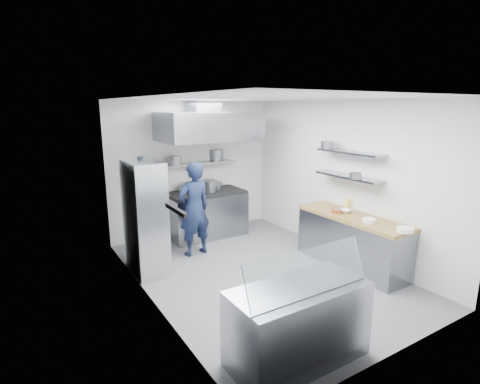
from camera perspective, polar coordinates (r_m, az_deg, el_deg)
floor at (r=6.32m, az=2.93°, el=-12.16°), size 5.00×5.00×0.00m
ceiling at (r=5.73m, az=3.26°, el=14.11°), size 5.00×5.00×0.00m
wall_back at (r=8.01m, az=-7.19°, el=3.62°), size 3.60×2.80×0.02m
wall_front at (r=4.15m, az=23.31°, el=-6.09°), size 3.60×2.80×0.02m
wall_left at (r=5.09m, az=-13.82°, el=-2.01°), size 2.80×5.00×0.02m
wall_right at (r=7.04m, az=15.22°, el=1.98°), size 2.80×5.00×0.02m
gas_range at (r=7.91m, az=-5.12°, el=-3.51°), size 1.60×0.80×0.90m
cooktop at (r=7.79m, az=-5.19°, el=-0.12°), size 1.57×0.78×0.06m
stock_pot_left at (r=7.71m, az=-8.22°, el=0.66°), size 0.29×0.29×0.20m
stock_pot_mid at (r=7.73m, az=-4.66°, el=0.93°), size 0.32×0.32×0.24m
stock_pot_right at (r=7.96m, az=-3.65°, el=1.01°), size 0.24×0.24×0.16m
over_range_shelf at (r=7.89m, az=-6.06°, el=4.39°), size 1.60×0.30×0.04m
shelf_pot_a at (r=7.57m, az=-9.94°, el=4.75°), size 0.25×0.25×0.18m
shelf_pot_b at (r=8.23m, az=-3.68°, el=5.69°), size 0.32×0.32×0.22m
extractor_hood at (r=7.45m, az=-4.79°, el=9.95°), size 1.90×1.15×0.55m
hood_duct at (r=7.64m, az=-5.64°, el=12.86°), size 0.55×0.55×0.24m
red_firebox at (r=7.53m, az=-15.68°, el=2.80°), size 0.22×0.10×0.26m
chef at (r=6.83m, az=-7.01°, el=-2.60°), size 0.67×0.48×1.73m
wire_rack at (r=6.26m, az=-14.27°, el=-3.75°), size 0.50×0.90×1.85m
rack_bin_a at (r=6.25m, az=-14.06°, el=-4.97°), size 0.16×0.20×0.18m
rack_bin_b at (r=6.52m, az=-15.46°, el=0.23°), size 0.13×0.16×0.15m
rack_jar at (r=6.27m, az=-14.81°, el=4.43°), size 0.12×0.12×0.18m
knife_strip at (r=4.24m, az=-9.78°, el=-2.70°), size 0.04×0.55×0.05m
prep_counter_base at (r=6.67m, az=16.60°, el=-7.43°), size 0.62×2.00×0.84m
prep_counter_top at (r=6.54m, az=16.85°, el=-3.72°), size 0.65×2.04×0.06m
plate_stack_a at (r=5.96m, az=23.84°, el=-5.27°), size 0.24×0.24×0.06m
plate_stack_b at (r=6.23m, az=19.08°, el=-4.11°), size 0.21×0.21×0.06m
copper_pan at (r=6.59m, az=14.52°, el=-2.89°), size 0.17×0.17×0.06m
squeeze_bottle at (r=6.93m, az=16.11°, el=-1.71°), size 0.06×0.06×0.18m
mixing_bowl at (r=6.69m, az=15.65°, el=-2.78°), size 0.27×0.27×0.05m
wall_shelf_lower at (r=6.70m, az=16.20°, el=2.27°), size 0.30×1.30×0.04m
wall_shelf_upper at (r=6.64m, az=16.42°, el=5.83°), size 0.30×1.30×0.04m
shelf_pot_c at (r=6.41m, az=17.20°, el=2.37°), size 0.20×0.20×0.10m
shelf_pot_d at (r=6.90m, az=13.21°, el=7.02°), size 0.24×0.24×0.14m
display_case at (r=4.25m, az=8.82°, el=-19.24°), size 1.50×0.70×0.85m
display_glass at (r=3.87m, az=10.33°, el=-11.85°), size 1.47×0.19×0.42m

